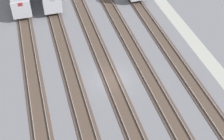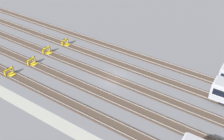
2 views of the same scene
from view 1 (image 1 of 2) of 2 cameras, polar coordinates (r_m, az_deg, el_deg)
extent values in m
plane|color=slate|center=(38.01, -0.12, -1.75)|extent=(400.00, 400.00, 0.00)
cube|color=#9E9E93|center=(42.69, 17.21, 1.80)|extent=(54.00, 2.00, 0.01)
cube|color=#47382D|center=(40.82, 12.28, 0.82)|extent=(90.00, 2.23, 0.06)
cube|color=gray|center=(40.47, 11.39, 0.75)|extent=(90.00, 0.07, 0.15)
cube|color=gray|center=(41.06, 13.19, 1.12)|extent=(90.00, 0.07, 0.15)
cube|color=#47382D|center=(39.17, 6.31, -0.40)|extent=(90.00, 2.24, 0.06)
cube|color=gray|center=(38.88, 5.33, -0.49)|extent=(90.00, 0.07, 0.15)
cube|color=gray|center=(39.33, 7.29, -0.09)|extent=(90.00, 0.07, 0.15)
cube|color=#47382D|center=(37.99, -0.12, -1.72)|extent=(90.00, 2.24, 0.06)
cube|color=gray|center=(37.78, -1.16, -1.81)|extent=(90.00, 0.07, 0.15)
cube|color=gray|center=(38.07, 0.92, -1.39)|extent=(90.00, 0.07, 0.15)
cube|color=#47382D|center=(37.34, -6.86, -3.07)|extent=(90.00, 2.23, 0.06)
cube|color=gray|center=(37.22, -7.96, -3.17)|extent=(90.00, 0.07, 0.15)
cube|color=gray|center=(37.34, -5.80, -2.74)|extent=(90.00, 0.07, 0.15)
cube|color=#47382D|center=(37.24, -13.76, -4.41)|extent=(90.00, 2.23, 0.06)
cube|color=gray|center=(37.21, -14.88, -4.50)|extent=(90.00, 0.07, 0.15)
cube|color=gray|center=(37.15, -12.70, -4.09)|extent=(90.00, 0.07, 0.15)
cube|color=red|center=(48.25, -10.91, 12.47)|extent=(0.08, 0.70, 0.56)
cube|color=black|center=(52.51, -11.07, 11.63)|extent=(3.60, 2.24, 0.70)
cube|color=red|center=(48.17, -16.45, 11.42)|extent=(0.09, 0.70, 0.56)
cube|color=black|center=(52.44, -16.11, 10.68)|extent=(3.62, 2.27, 0.70)
camera|label=2|loc=(60.51, 31.22, 39.69)|focal=42.00mm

